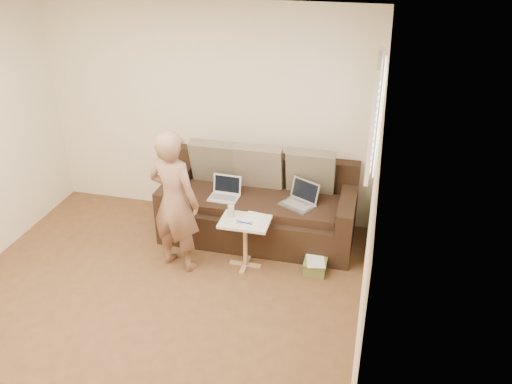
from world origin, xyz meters
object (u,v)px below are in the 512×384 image
Objects in this scene: laptop_silver at (297,206)px; side_table at (245,243)px; sofa at (259,204)px; striped_box at (315,266)px; person at (175,201)px; laptop_white at (224,199)px; drinking_glass at (231,211)px.

side_table is (-0.46, -0.52, -0.24)m from laptop_silver.
striped_box is at bearing -37.30° from sofa.
person is (-1.17, -0.67, 0.26)m from laptop_silver.
laptop_silver is 1.37m from person.
drinking_glass is at bearing -61.33° from laptop_white.
striped_box is at bearing -0.31° from drinking_glass.
laptop_silver is at bearing 36.32° from drinking_glass.
laptop_silver is 1.10× the size of laptop_white.
laptop_white reaches higher than side_table.
person is (-0.33, -0.63, 0.26)m from laptop_white.
sofa is 1.41× the size of person.
laptop_white is at bearing -103.46° from person.
drinking_glass is 1.07m from striped_box.
laptop_silver and laptop_white have the same top height.
person reaches higher than sofa.
laptop_silver is at bearing 121.91° from striped_box.
striped_box is (0.75, -0.58, -0.35)m from sofa.
sofa is 6.64× the size of laptop_white.
side_table is 4.72× the size of drinking_glass.
laptop_silver is at bearing -13.07° from sofa.
drinking_glass is at bearing -115.02° from laptop_silver.
person is 6.52× the size of striped_box.
side_table is at bearing -103.23° from laptop_silver.
sofa is 1.01m from striped_box.
person is (-0.70, -0.78, 0.36)m from sofa.
person reaches higher than striped_box.
drinking_glass is (-0.63, -0.46, 0.11)m from laptop_silver.
laptop_silver is at bearing 4.82° from laptop_white.
sofa is 6.06× the size of laptop_silver.
laptop_silver is 0.64× the size of side_table.
person is at bearing -172.14° from striped_box.
sofa is 1.11m from person.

